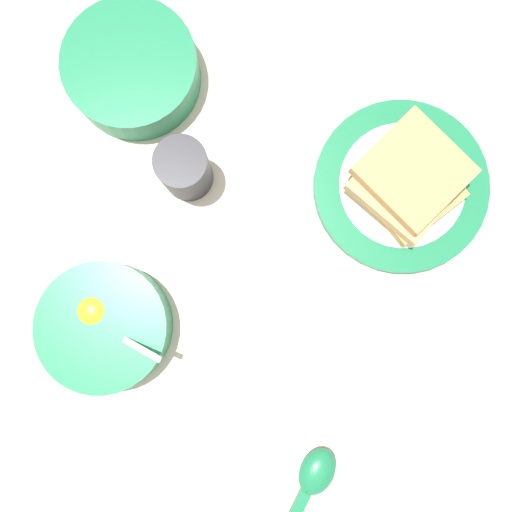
{
  "coord_description": "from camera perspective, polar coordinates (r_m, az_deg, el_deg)",
  "views": [
    {
      "loc": [
        0.11,
        0.0,
        0.62
      ],
      "look_at": [
        0.1,
        0.04,
        0.02
      ],
      "focal_mm": 35.0,
      "sensor_mm": 36.0,
      "label": 1
    }
  ],
  "objects": [
    {
      "name": "congee_bowl",
      "position": [
        0.67,
        -14.02,
        19.87
      ],
      "size": [
        0.16,
        0.16,
        0.05
      ],
      "color": "#196B42",
      "rests_on": "ground_plane"
    },
    {
      "name": "toast_sandwich",
      "position": [
        0.62,
        17.06,
        8.1
      ],
      "size": [
        0.15,
        0.15,
        0.05
      ],
      "color": "tan",
      "rests_on": "toast_plate"
    },
    {
      "name": "toast_plate",
      "position": [
        0.65,
        16.16,
        7.5
      ],
      "size": [
        0.22,
        0.22,
        0.02
      ],
      "color": "#196B42",
      "rests_on": "ground_plane"
    },
    {
      "name": "drinking_cup",
      "position": [
        0.6,
        -8.23,
        9.65
      ],
      "size": [
        0.06,
        0.06,
        0.08
      ],
      "color": "black",
      "rests_on": "ground_plane"
    },
    {
      "name": "ground_plane",
      "position": [
        0.63,
        -9.74,
        -1.4
      ],
      "size": [
        3.0,
        3.0,
        0.0
      ],
      "primitive_type": "plane",
      "color": "beige"
    },
    {
      "name": "egg_bowl",
      "position": [
        0.62,
        -16.92,
        -7.82
      ],
      "size": [
        0.16,
        0.15,
        0.07
      ],
      "color": "#196B42",
      "rests_on": "ground_plane"
    },
    {
      "name": "soup_spoon",
      "position": [
        0.65,
        6.38,
        -24.35
      ],
      "size": [
        0.05,
        0.15,
        0.03
      ],
      "color": "#196B42",
      "rests_on": "ground_plane"
    }
  ]
}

